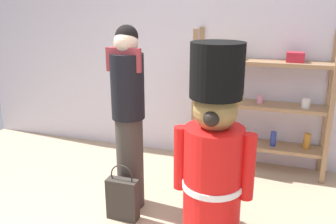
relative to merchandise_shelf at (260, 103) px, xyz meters
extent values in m
cube|color=silver|center=(-0.59, 0.22, 0.51)|extent=(6.40, 0.12, 2.60)
cube|color=#93704C|center=(-0.71, -0.15, 0.00)|extent=(0.05, 0.05, 1.59)
cube|color=#93704C|center=(0.71, -0.15, 0.00)|extent=(0.05, 0.05, 1.59)
cube|color=#93704C|center=(-0.71, 0.15, 0.00)|extent=(0.05, 0.05, 1.59)
cube|color=#93704C|center=(0.71, 0.15, 0.00)|extent=(0.05, 0.05, 1.59)
cube|color=#93704C|center=(0.00, 0.00, -0.50)|extent=(1.42, 0.30, 0.04)
cube|color=#93704C|center=(0.00, 0.00, -0.03)|extent=(1.42, 0.30, 0.04)
cube|color=#93704C|center=(0.00, 0.00, 0.45)|extent=(1.42, 0.30, 0.04)
cylinder|color=blue|center=(-0.48, 0.01, 0.04)|extent=(0.08, 0.08, 0.09)
cylinder|color=pink|center=(0.00, 0.01, 0.03)|extent=(0.07, 0.07, 0.08)
cylinder|color=white|center=(0.47, -0.01, 0.04)|extent=(0.09, 0.09, 0.10)
cylinder|color=#596B33|center=(-0.54, -0.03, -0.37)|extent=(0.06, 0.06, 0.23)
cylinder|color=silver|center=(-0.18, -0.01, -0.40)|extent=(0.07, 0.07, 0.17)
cylinder|color=navy|center=(0.17, -0.02, -0.40)|extent=(0.06, 0.06, 0.17)
cylinder|color=#B27226|center=(0.53, 0.01, -0.40)|extent=(0.08, 0.08, 0.17)
cube|color=gold|center=(-0.32, 0.00, 0.53)|extent=(0.15, 0.12, 0.13)
cube|color=#B21E2D|center=(0.32, 0.00, 0.52)|extent=(0.18, 0.14, 0.10)
cylinder|color=red|center=(-0.24, -1.42, -0.31)|extent=(0.46, 0.46, 0.95)
cylinder|color=white|center=(-0.24, -1.42, -0.31)|extent=(0.48, 0.48, 0.05)
sphere|color=olive|center=(-0.24, -1.42, 0.31)|extent=(0.34, 0.34, 0.34)
sphere|color=olive|center=(-0.39, -1.42, 0.41)|extent=(0.12, 0.12, 0.12)
sphere|color=olive|center=(-0.10, -1.42, 0.41)|extent=(0.12, 0.12, 0.12)
cylinder|color=black|center=(-0.24, -1.42, 0.60)|extent=(0.39, 0.39, 0.40)
cylinder|color=red|center=(-0.51, -1.42, -0.12)|extent=(0.11, 0.11, 0.52)
cylinder|color=red|center=(0.02, -1.42, -0.12)|extent=(0.11, 0.11, 0.52)
sphere|color=black|center=(-0.24, -1.57, 0.28)|extent=(0.12, 0.12, 0.12)
cylinder|color=#38332D|center=(-1.06, -1.18, -0.35)|extent=(0.25, 0.25, 0.87)
cylinder|color=black|center=(-1.06, -1.18, 0.37)|extent=(0.29, 0.29, 0.57)
sphere|color=beige|center=(-1.06, -1.18, 0.74)|extent=(0.21, 0.21, 0.21)
cube|color=#993338|center=(-1.06, -1.24, 0.61)|extent=(0.31, 0.04, 0.20)
sphere|color=black|center=(-1.06, -1.16, 0.79)|extent=(0.20, 0.20, 0.20)
cube|color=#332D28|center=(-1.04, -1.41, -0.60)|extent=(0.28, 0.11, 0.38)
torus|color=#332D28|center=(-1.04, -1.41, -0.37)|extent=(0.21, 0.01, 0.21)
camera|label=1|loc=(0.20, -3.89, 1.05)|focal=37.66mm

